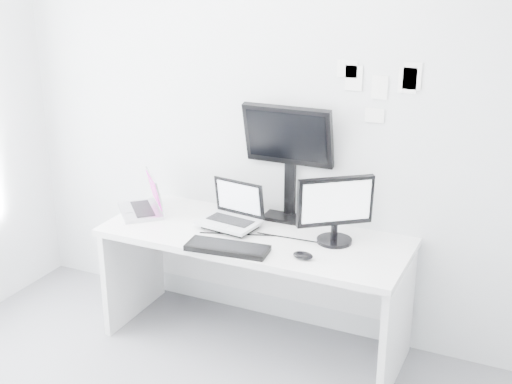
{
  "coord_description": "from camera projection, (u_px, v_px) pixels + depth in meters",
  "views": [
    {
      "loc": [
        1.55,
        -2.08,
        2.32
      ],
      "look_at": [
        0.02,
        1.23,
        1.0
      ],
      "focal_mm": 48.21,
      "sensor_mm": 36.0,
      "label": 1
    }
  ],
  "objects": [
    {
      "name": "wall_note_5",
      "position": [
        347.0,
        69.0,
        3.81
      ],
      "size": [
        0.12,
        0.0,
        0.1
      ],
      "primitive_type": "cube",
      "color": "white",
      "rests_on": "back_wall"
    },
    {
      "name": "back_wall",
      "position": [
        279.0,
        117.0,
        4.09
      ],
      "size": [
        3.6,
        0.0,
        3.6
      ],
      "primitive_type": "plane",
      "rotation": [
        1.57,
        0.0,
        0.0
      ],
      "color": "silver",
      "rests_on": "ground"
    },
    {
      "name": "desk",
      "position": [
        254.0,
        290.0,
        4.12
      ],
      "size": [
        1.8,
        0.7,
        0.73
      ],
      "primitive_type": "cube",
      "color": "white",
      "rests_on": "ground"
    },
    {
      "name": "dell_laptop",
      "position": [
        229.0,
        206.0,
        4.03
      ],
      "size": [
        0.37,
        0.31,
        0.28
      ],
      "primitive_type": "cube",
      "rotation": [
        0.0,
        0.0,
        -0.13
      ],
      "color": "silver",
      "rests_on": "desk"
    },
    {
      "name": "wall_note_2",
      "position": [
        408.0,
        80.0,
        3.69
      ],
      "size": [
        0.1,
        0.0,
        0.14
      ],
      "primitive_type": "cube",
      "color": "white",
      "rests_on": "back_wall"
    },
    {
      "name": "wall_note_4",
      "position": [
        412.0,
        76.0,
        3.67
      ],
      "size": [
        0.1,
        0.0,
        0.15
      ],
      "primitive_type": "cube",
      "color": "white",
      "rests_on": "back_wall"
    },
    {
      "name": "wall_note_0",
      "position": [
        354.0,
        78.0,
        3.81
      ],
      "size": [
        0.1,
        0.0,
        0.14
      ],
      "primitive_type": "cube",
      "color": "white",
      "rests_on": "back_wall"
    },
    {
      "name": "samsung_monitor",
      "position": [
        336.0,
        209.0,
        3.82
      ],
      "size": [
        0.47,
        0.43,
        0.4
      ],
      "primitive_type": "cube",
      "rotation": [
        0.0,
        0.0,
        0.66
      ],
      "color": "black",
      "rests_on": "desk"
    },
    {
      "name": "mouse",
      "position": [
        303.0,
        255.0,
        3.68
      ],
      "size": [
        0.12,
        0.08,
        0.04
      ],
      "primitive_type": "ellipsoid",
      "rotation": [
        0.0,
        0.0,
        -0.05
      ],
      "color": "black",
      "rests_on": "desk"
    },
    {
      "name": "macbook",
      "position": [
        139.0,
        193.0,
        4.28
      ],
      "size": [
        0.43,
        0.43,
        0.26
      ],
      "primitive_type": "cube",
      "rotation": [
        0.0,
        0.0,
        -0.82
      ],
      "color": "#A8A8AD",
      "rests_on": "desk"
    },
    {
      "name": "wall_note_3",
      "position": [
        374.0,
        115.0,
        3.83
      ],
      "size": [
        0.11,
        0.0,
        0.08
      ],
      "primitive_type": "cube",
      "color": "white",
      "rests_on": "back_wall"
    },
    {
      "name": "wall_note_1",
      "position": [
        380.0,
        87.0,
        3.77
      ],
      "size": [
        0.09,
        0.0,
        0.13
      ],
      "primitive_type": "cube",
      "color": "white",
      "rests_on": "back_wall"
    },
    {
      "name": "keyboard",
      "position": [
        227.0,
        248.0,
        3.78
      ],
      "size": [
        0.47,
        0.21,
        0.03
      ],
      "primitive_type": "cube",
      "rotation": [
        0.0,
        0.0,
        0.11
      ],
      "color": "black",
      "rests_on": "desk"
    },
    {
      "name": "speaker",
      "position": [
        229.0,
        200.0,
        4.3
      ],
      "size": [
        0.11,
        0.11,
        0.17
      ],
      "primitive_type": "cube",
      "rotation": [
        0.0,
        0.0,
        0.34
      ],
      "color": "black",
      "rests_on": "desk"
    },
    {
      "name": "rear_monitor",
      "position": [
        289.0,
        161.0,
        4.1
      ],
      "size": [
        0.55,
        0.21,
        0.74
      ],
      "primitive_type": "cube",
      "rotation": [
        0.0,
        0.0,
        0.02
      ],
      "color": "black",
      "rests_on": "desk"
    }
  ]
}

